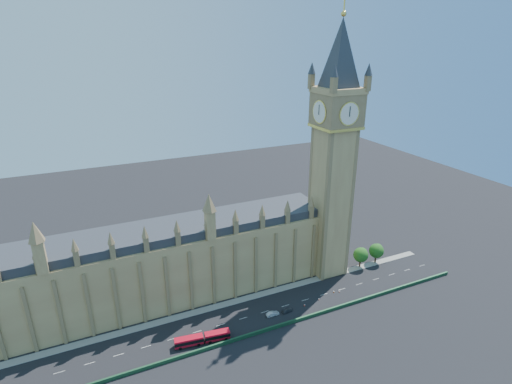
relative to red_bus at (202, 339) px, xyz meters
name	(u,v)px	position (x,y,z in m)	size (l,w,h in m)	color
ground	(254,315)	(19.84, 5.42, -1.52)	(400.00, 400.00, 0.00)	black
palace_westminster	(163,264)	(-5.16, 27.42, 12.34)	(120.00, 20.00, 28.00)	#A27E4E
elizabeth_tower	(335,137)	(57.84, 19.42, 53.03)	(20.59, 20.59, 105.00)	#A27E4E
bridge_parapet	(266,330)	(19.84, -3.58, -0.92)	(160.00, 0.60, 1.20)	#1E4C2D
kerb_north	(243,299)	(19.84, 14.92, -1.44)	(160.00, 3.00, 0.16)	gray
tree_east_near	(361,254)	(72.07, 15.51, 4.12)	(6.00, 6.00, 8.50)	#382619
tree_east_far	(377,250)	(80.07, 15.51, 4.12)	(6.00, 6.00, 8.50)	#382619
red_bus	(202,339)	(0.00, 0.00, 0.00)	(17.19, 4.75, 2.89)	red
car_grey	(287,310)	(30.83, 2.23, -0.88)	(1.52, 3.79, 1.29)	#3D3E44
car_silver	(272,314)	(25.35, 2.57, -0.80)	(1.53, 4.40, 1.45)	#ADB1B5
car_white	(274,314)	(25.84, 2.58, -0.94)	(1.64, 4.03, 1.17)	white
cone_a	(319,299)	(44.40, 3.39, -1.21)	(0.52, 0.52, 0.64)	black
cone_b	(334,292)	(51.84, 4.90, -1.16)	(0.56, 0.56, 0.74)	black
cone_c	(305,305)	(37.94, 2.55, -1.14)	(0.61, 0.61, 0.77)	black
cone_d	(339,291)	(53.84, 4.27, -1.20)	(0.47, 0.47, 0.65)	black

